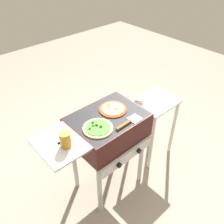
# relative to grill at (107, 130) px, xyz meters

# --- Properties ---
(ground_plane) EXTENTS (8.00, 8.00, 0.00)m
(ground_plane) POSITION_rel_grill_xyz_m (0.01, 0.00, -0.76)
(ground_plane) COLOR gray
(grill) EXTENTS (0.96, 0.53, 0.90)m
(grill) POSITION_rel_grill_xyz_m (0.00, 0.00, 0.00)
(grill) COLOR #38110F
(grill) RESTS_ON ground_plane
(pizza_cheese) EXTENTS (0.24, 0.24, 0.04)m
(pizza_cheese) POSITION_rel_grill_xyz_m (0.11, 0.04, 0.15)
(pizza_cheese) COLOR #C64723
(pizza_cheese) RESTS_ON grill
(pizza_veggie) EXTENTS (0.24, 0.24, 0.03)m
(pizza_veggie) POSITION_rel_grill_xyz_m (-0.15, -0.06, 0.15)
(pizza_veggie) COLOR #E0C17F
(pizza_veggie) RESTS_ON grill
(sauce_jar) EXTENTS (0.08, 0.08, 0.12)m
(sauce_jar) POSITION_rel_grill_xyz_m (-0.44, -0.05, 0.20)
(sauce_jar) COLOR #B77A1E
(sauce_jar) RESTS_ON grill
(spatula) EXTENTS (0.26, 0.09, 0.02)m
(spatula) POSITION_rel_grill_xyz_m (0.08, -0.18, 0.15)
(spatula) COLOR #B7BABF
(spatula) RESTS_ON grill
(prep_table) EXTENTS (0.44, 0.36, 0.75)m
(prep_table) POSITION_rel_grill_xyz_m (0.67, 0.00, -0.22)
(prep_table) COLOR beige
(prep_table) RESTS_ON ground_plane
(topping_bowl_near) EXTENTS (0.10, 0.10, 0.04)m
(topping_bowl_near) POSITION_rel_grill_xyz_m (0.54, 0.12, 0.02)
(topping_bowl_near) COLOR silver
(topping_bowl_near) RESTS_ON prep_table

